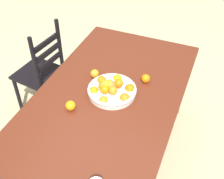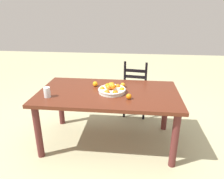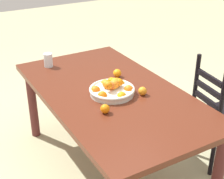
{
  "view_description": "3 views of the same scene",
  "coord_description": "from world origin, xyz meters",
  "px_view_note": "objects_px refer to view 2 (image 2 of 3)",
  "views": [
    {
      "loc": [
        -1.37,
        -0.6,
        2.14
      ],
      "look_at": [
        0.05,
        -0.02,
        0.79
      ],
      "focal_mm": 46.2,
      "sensor_mm": 36.0,
      "label": 1
    },
    {
      "loc": [
        0.31,
        -2.47,
        1.76
      ],
      "look_at": [
        0.05,
        -0.02,
        0.79
      ],
      "focal_mm": 33.64,
      "sensor_mm": 36.0,
      "label": 2
    },
    {
      "loc": [
        2.03,
        -1.16,
        1.96
      ],
      "look_at": [
        0.05,
        -0.02,
        0.79
      ],
      "focal_mm": 54.24,
      "sensor_mm": 36.0,
      "label": 3
    }
  ],
  "objects_px": {
    "orange_loose_1": "(95,84)",
    "orange_loose_2": "(123,85)",
    "dining_table": "(108,99)",
    "drinking_glass": "(47,92)",
    "fruit_bowl": "(112,89)",
    "chair_near_window": "(135,90)",
    "orange_loose_0": "(129,96)"
  },
  "relations": [
    {
      "from": "chair_near_window",
      "to": "drinking_glass",
      "type": "height_order",
      "value": "chair_near_window"
    },
    {
      "from": "fruit_bowl",
      "to": "chair_near_window",
      "type": "bearing_deg",
      "value": 69.89
    },
    {
      "from": "orange_loose_1",
      "to": "orange_loose_2",
      "type": "height_order",
      "value": "orange_loose_1"
    },
    {
      "from": "orange_loose_2",
      "to": "drinking_glass",
      "type": "distance_m",
      "value": 0.98
    },
    {
      "from": "dining_table",
      "to": "drinking_glass",
      "type": "height_order",
      "value": "drinking_glass"
    },
    {
      "from": "dining_table",
      "to": "orange_loose_2",
      "type": "distance_m",
      "value": 0.28
    },
    {
      "from": "orange_loose_1",
      "to": "chair_near_window",
      "type": "bearing_deg",
      "value": 49.18
    },
    {
      "from": "dining_table",
      "to": "chair_near_window",
      "type": "height_order",
      "value": "chair_near_window"
    },
    {
      "from": "dining_table",
      "to": "orange_loose_1",
      "type": "relative_size",
      "value": 26.11
    },
    {
      "from": "fruit_bowl",
      "to": "orange_loose_2",
      "type": "height_order",
      "value": "fruit_bowl"
    },
    {
      "from": "chair_near_window",
      "to": "orange_loose_2",
      "type": "bearing_deg",
      "value": 81.8
    },
    {
      "from": "orange_loose_1",
      "to": "orange_loose_2",
      "type": "relative_size",
      "value": 1.05
    },
    {
      "from": "orange_loose_1",
      "to": "drinking_glass",
      "type": "relative_size",
      "value": 0.55
    },
    {
      "from": "dining_table",
      "to": "chair_near_window",
      "type": "xyz_separation_m",
      "value": [
        0.36,
        0.82,
        -0.19
      ]
    },
    {
      "from": "orange_loose_2",
      "to": "dining_table",
      "type": "bearing_deg",
      "value": -135.13
    },
    {
      "from": "drinking_glass",
      "to": "orange_loose_2",
      "type": "bearing_deg",
      "value": 25.54
    },
    {
      "from": "dining_table",
      "to": "chair_near_window",
      "type": "distance_m",
      "value": 0.92
    },
    {
      "from": "chair_near_window",
      "to": "fruit_bowl",
      "type": "distance_m",
      "value": 0.95
    },
    {
      "from": "chair_near_window",
      "to": "dining_table",
      "type": "bearing_deg",
      "value": 73.87
    },
    {
      "from": "orange_loose_1",
      "to": "drinking_glass",
      "type": "xyz_separation_m",
      "value": [
        -0.51,
        -0.42,
        0.03
      ]
    },
    {
      "from": "chair_near_window",
      "to": "orange_loose_1",
      "type": "bearing_deg",
      "value": 56.44
    },
    {
      "from": "orange_loose_1",
      "to": "orange_loose_2",
      "type": "xyz_separation_m",
      "value": [
        0.38,
        -0.0,
        -0.0
      ]
    },
    {
      "from": "orange_loose_2",
      "to": "drinking_glass",
      "type": "bearing_deg",
      "value": -154.46
    },
    {
      "from": "chair_near_window",
      "to": "orange_loose_0",
      "type": "relative_size",
      "value": 14.84
    },
    {
      "from": "chair_near_window",
      "to": "orange_loose_0",
      "type": "height_order",
      "value": "chair_near_window"
    },
    {
      "from": "dining_table",
      "to": "orange_loose_1",
      "type": "xyz_separation_m",
      "value": [
        -0.2,
        0.18,
        0.13
      ]
    },
    {
      "from": "drinking_glass",
      "to": "orange_loose_1",
      "type": "bearing_deg",
      "value": 40.01
    },
    {
      "from": "fruit_bowl",
      "to": "orange_loose_1",
      "type": "relative_size",
      "value": 5.11
    },
    {
      "from": "orange_loose_1",
      "to": "drinking_glass",
      "type": "height_order",
      "value": "drinking_glass"
    },
    {
      "from": "orange_loose_0",
      "to": "orange_loose_1",
      "type": "bearing_deg",
      "value": 141.16
    },
    {
      "from": "drinking_glass",
      "to": "chair_near_window",
      "type": "bearing_deg",
      "value": 45.18
    },
    {
      "from": "chair_near_window",
      "to": "drinking_glass",
      "type": "bearing_deg",
      "value": 52.44
    }
  ]
}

